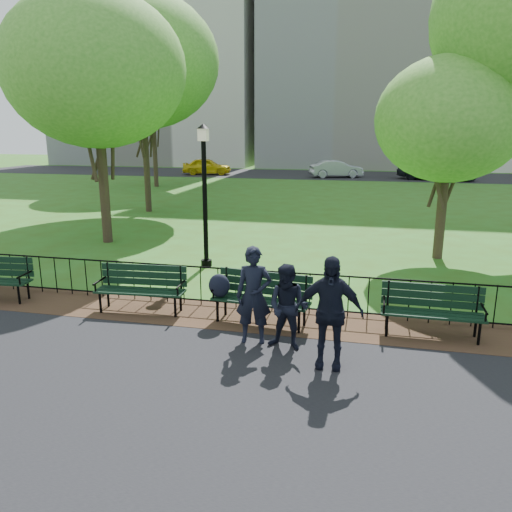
% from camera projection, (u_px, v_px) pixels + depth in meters
% --- Properties ---
extents(ground, '(120.00, 120.00, 0.00)m').
position_uv_depth(ground, '(283.00, 353.00, 8.69)').
color(ground, '#365817').
extents(asphalt_path, '(60.00, 9.20, 0.01)m').
position_uv_depth(asphalt_path, '(230.00, 484.00, 5.48)').
color(asphalt_path, black).
rests_on(asphalt_path, ground).
extents(dirt_strip, '(60.00, 1.60, 0.01)m').
position_uv_depth(dirt_strip, '(296.00, 321.00, 10.10)').
color(dirt_strip, '#362816').
rests_on(dirt_strip, ground).
extents(far_street, '(70.00, 9.00, 0.01)m').
position_uv_depth(far_street, '(356.00, 175.00, 41.73)').
color(far_street, black).
rests_on(far_street, ground).
extents(iron_fence, '(24.06, 0.06, 1.00)m').
position_uv_depth(iron_fence, '(300.00, 291.00, 10.46)').
color(iron_fence, black).
rests_on(iron_fence, ground).
extents(apartment_west, '(22.00, 15.00, 26.00)m').
position_uv_depth(apartment_west, '(165.00, 44.00, 55.58)').
color(apartment_west, beige).
rests_on(apartment_west, ground).
extents(apartment_mid, '(24.00, 15.00, 30.00)m').
position_uv_depth(apartment_mid, '(388.00, 13.00, 49.85)').
color(apartment_mid, silver).
rests_on(apartment_mid, ground).
extents(park_bench_main, '(2.10, 0.86, 1.11)m').
position_uv_depth(park_bench_main, '(245.00, 290.00, 9.95)').
color(park_bench_main, black).
rests_on(park_bench_main, ground).
extents(park_bench_left_a, '(1.93, 0.72, 1.07)m').
position_uv_depth(park_bench_left_a, '(142.00, 283.00, 10.59)').
color(park_bench_left_a, black).
rests_on(park_bench_left_a, ground).
extents(park_bench_right_a, '(1.86, 0.60, 1.05)m').
position_uv_depth(park_bench_right_a, '(432.00, 305.00, 9.31)').
color(park_bench_right_a, black).
rests_on(park_bench_right_a, ground).
extents(lamppost, '(0.35, 0.35, 3.93)m').
position_uv_depth(lamppost, '(205.00, 191.00, 13.71)').
color(lamppost, black).
rests_on(lamppost, ground).
extents(tree_near_w, '(5.81, 5.81, 8.09)m').
position_uv_depth(tree_near_w, '(95.00, 70.00, 15.87)').
color(tree_near_w, '#2D2116').
rests_on(tree_near_w, ground).
extents(tree_near_e, '(4.19, 4.19, 5.84)m').
position_uv_depth(tree_near_e, '(450.00, 120.00, 14.11)').
color(tree_near_e, '#2D2116').
rests_on(tree_near_e, ground).
extents(tree_mid_w, '(6.90, 6.90, 9.62)m').
position_uv_depth(tree_mid_w, '(141.00, 61.00, 21.98)').
color(tree_mid_w, '#2D2116').
rests_on(tree_mid_w, ground).
extents(tree_far_w, '(7.20, 7.20, 10.03)m').
position_uv_depth(tree_far_w, '(151.00, 78.00, 32.09)').
color(tree_far_w, '#2D2116').
rests_on(tree_far_w, ground).
extents(person_left, '(0.70, 0.50, 1.78)m').
position_uv_depth(person_left, '(254.00, 295.00, 8.94)').
color(person_left, black).
rests_on(person_left, asphalt_path).
extents(person_mid, '(0.80, 0.50, 1.53)m').
position_uv_depth(person_mid, '(288.00, 307.00, 8.69)').
color(person_mid, black).
rests_on(person_mid, asphalt_path).
extents(person_right, '(1.10, 0.45, 1.87)m').
position_uv_depth(person_right, '(329.00, 312.00, 7.99)').
color(person_right, black).
rests_on(person_right, asphalt_path).
extents(taxi, '(4.28, 2.30, 1.38)m').
position_uv_depth(taxi, '(207.00, 166.00, 42.30)').
color(taxi, gold).
rests_on(taxi, far_street).
extents(sedan_silver, '(4.42, 2.80, 1.37)m').
position_uv_depth(sedan_silver, '(336.00, 169.00, 39.79)').
color(sedan_silver, '#9C9EA3').
rests_on(sedan_silver, far_street).
extents(sedan_dark, '(6.12, 3.58, 1.67)m').
position_uv_depth(sedan_dark, '(436.00, 169.00, 37.95)').
color(sedan_dark, black).
rests_on(sedan_dark, far_street).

